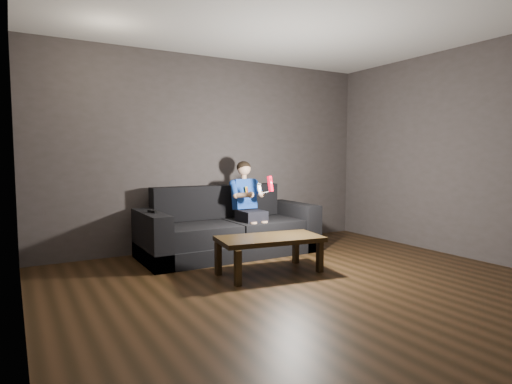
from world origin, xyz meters
TOP-DOWN VIEW (x-y plane):
  - floor at (0.00, 0.00)m, footprint 5.00×5.00m
  - back_wall at (0.00, 2.50)m, footprint 5.00×0.04m
  - left_wall at (-2.50, 0.00)m, footprint 0.04×5.00m
  - right_wall at (2.50, 0.00)m, footprint 0.04×5.00m
  - ceiling at (0.00, 0.00)m, footprint 5.00×5.00m
  - sofa at (-0.06, 1.93)m, footprint 2.32×1.00m
  - child at (0.21, 1.87)m, footprint 0.45×0.56m
  - wii_remote_red at (0.29, 1.44)m, footprint 0.07×0.08m
  - nunchuk_white at (0.13, 1.44)m, footprint 0.06×0.09m
  - wii_remote_black at (-1.10, 1.85)m, footprint 0.08×0.16m
  - coffee_table at (-0.08, 0.84)m, footprint 1.21×0.73m

SIDE VIEW (x-z plane):
  - floor at x=0.00m, z-range 0.00..0.00m
  - sofa at x=-0.06m, z-range -0.16..0.74m
  - coffee_table at x=-0.08m, z-range 0.15..0.57m
  - wii_remote_black at x=-1.10m, z-range 0.63..0.66m
  - child at x=0.21m, z-range 0.19..1.30m
  - nunchuk_white at x=0.13m, z-range 0.84..0.98m
  - wii_remote_red at x=0.29m, z-range 0.86..1.06m
  - back_wall at x=0.00m, z-range 0.00..2.70m
  - left_wall at x=-2.50m, z-range 0.00..2.70m
  - right_wall at x=2.50m, z-range 0.00..2.70m
  - ceiling at x=0.00m, z-range 2.69..2.71m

